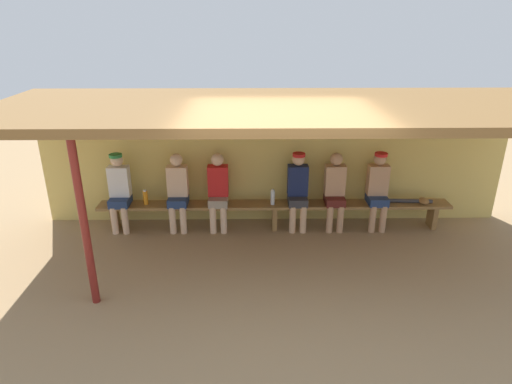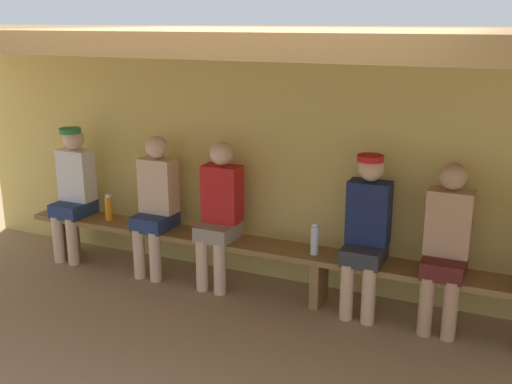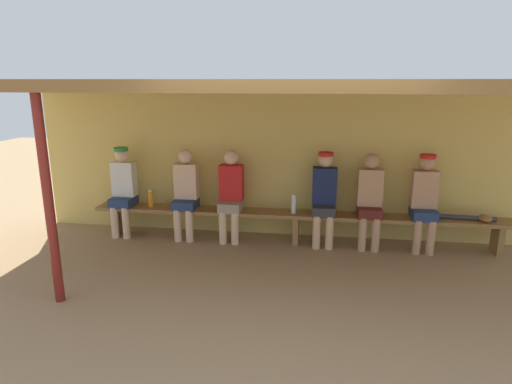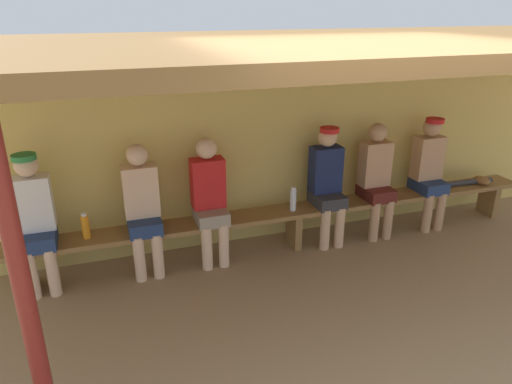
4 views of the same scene
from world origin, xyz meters
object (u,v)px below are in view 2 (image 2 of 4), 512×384
Objects in this scene: water_bottle_clear at (315,240)px; player_in_red at (156,200)px; player_middle at (74,187)px; player_with_sunglasses at (366,228)px; bench at (319,261)px; player_in_blue at (447,241)px; water_bottle_green at (109,208)px; player_leftmost at (219,209)px.

player_in_red is at bearing 178.66° from water_bottle_clear.
water_bottle_clear is at bearing -0.84° from player_middle.
water_bottle_clear is (-0.42, -0.04, -0.16)m from player_with_sunglasses.
water_bottle_clear is (1.60, -0.04, -0.14)m from player_in_red.
player_in_red is (-1.64, 0.00, 0.34)m from bench.
player_in_blue is 3.21m from water_bottle_green.
player_with_sunglasses is 1.01× the size of player_leftmost.
bench is 21.92× the size of water_bottle_clear.
player_leftmost is (-1.35, -0.00, -0.02)m from player_with_sunglasses.
player_with_sunglasses is at bearing 0.01° from player_in_red.
bench is at bearing -0.11° from player_in_red.
water_bottle_clear is at bearing -136.68° from bench.
player_middle is 1.01× the size of player_leftmost.
water_bottle_green is (-2.19, 0.00, 0.20)m from bench.
player_leftmost is (1.66, -0.00, -0.02)m from player_middle.
player_with_sunglasses is 1.01× the size of player_in_blue.
player_in_blue reaches higher than bench.
player_middle is at bearing 179.16° from water_bottle_clear.
player_middle is at bearing 179.67° from water_bottle_green.
player_middle is (-3.00, 0.00, 0.00)m from player_with_sunglasses.
player_in_red is 2.66m from player_in_blue.
player_middle is 0.45m from water_bottle_green.
bench is 0.21m from water_bottle_clear.
player_leftmost is at bearing 0.09° from water_bottle_green.
player_leftmost reaches higher than bench.
water_bottle_green is at bearing -179.79° from player_in_red.
player_in_red reaches higher than water_bottle_clear.
water_bottle_green is (-2.58, -0.00, -0.16)m from player_with_sunglasses.
player_in_red is 0.57m from water_bottle_green.
player_in_red is 1.61m from water_bottle_clear.
water_bottle_clear is at bearing -0.94° from water_bottle_green.
bench is at bearing 43.32° from water_bottle_clear.
player_leftmost is at bearing 179.82° from bench.
player_middle is 2.58m from water_bottle_clear.
bench is 1.02m from player_leftmost.
player_in_blue is at bearing 0.17° from bench.
bench is 1.07m from player_in_blue.
player_with_sunglasses is 2.58m from water_bottle_green.
player_middle reaches higher than bench.
player_in_red reaches higher than water_bottle_green.
player_in_blue is 1.06m from water_bottle_clear.
bench is at bearing -179.83° from player_in_blue.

